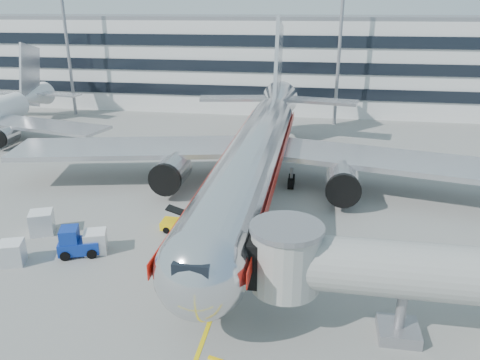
% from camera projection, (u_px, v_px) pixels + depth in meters
% --- Properties ---
extents(ground, '(180.00, 180.00, 0.00)m').
position_uv_depth(ground, '(236.00, 251.00, 34.80)').
color(ground, gray).
rests_on(ground, ground).
extents(lead_in_line, '(0.25, 70.00, 0.01)m').
position_uv_depth(lead_in_line, '(254.00, 199.00, 44.04)').
color(lead_in_line, yellow).
rests_on(lead_in_line, ground).
extents(main_jet, '(50.95, 48.70, 16.06)m').
position_uv_depth(main_jet, '(257.00, 151.00, 44.16)').
color(main_jet, silver).
rests_on(main_jet, ground).
extents(jet_bridge, '(17.80, 4.50, 7.00)m').
position_uv_depth(jet_bridge, '(440.00, 278.00, 24.15)').
color(jet_bridge, silver).
rests_on(jet_bridge, ground).
extents(terminal, '(150.00, 24.25, 15.60)m').
position_uv_depth(terminal, '(291.00, 61.00, 85.65)').
color(terminal, silver).
rests_on(terminal, ground).
extents(light_mast_west, '(2.40, 1.20, 25.45)m').
position_uv_depth(light_mast_west, '(64.00, 21.00, 73.93)').
color(light_mast_west, gray).
rests_on(light_mast_west, ground).
extents(light_mast_centre, '(2.40, 1.20, 25.45)m').
position_uv_depth(light_mast_centre, '(341.00, 23.00, 67.20)').
color(light_mast_centre, gray).
rests_on(light_mast_centre, ground).
extents(belt_loader, '(4.29, 1.58, 2.05)m').
position_uv_depth(belt_loader, '(187.00, 224.00, 37.66)').
color(belt_loader, yellow).
rests_on(belt_loader, ground).
extents(baggage_tug, '(3.24, 2.59, 2.14)m').
position_uv_depth(baggage_tug, '(76.00, 243.00, 33.98)').
color(baggage_tug, navy).
rests_on(baggage_tug, ground).
extents(cargo_container_left, '(2.00, 2.00, 1.66)m').
position_uv_depth(cargo_container_left, '(12.00, 253.00, 32.78)').
color(cargo_container_left, silver).
rests_on(cargo_container_left, ground).
extents(cargo_container_right, '(2.29, 2.29, 1.84)m').
position_uv_depth(cargo_container_right, '(42.00, 223.00, 37.20)').
color(cargo_container_right, silver).
rests_on(cargo_container_right, ground).
extents(cargo_container_front, '(2.01, 2.01, 1.66)m').
position_uv_depth(cargo_container_front, '(96.00, 242.00, 34.35)').
color(cargo_container_front, silver).
rests_on(cargo_container_front, ground).
extents(ramp_worker, '(0.74, 0.66, 1.69)m').
position_uv_depth(ramp_worker, '(75.00, 238.00, 34.94)').
color(ramp_worker, '#70D516').
rests_on(ramp_worker, ground).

